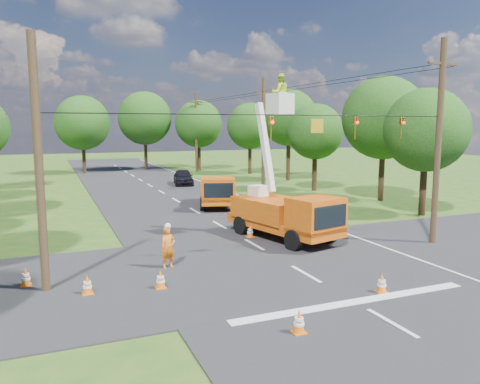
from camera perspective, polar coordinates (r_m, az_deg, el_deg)
name	(u,v)px	position (r m, az deg, el deg)	size (l,w,h in m)	color
ground	(176,201)	(37.14, -7.80, -1.06)	(140.00, 140.00, 0.00)	#235218
road_main	(176,201)	(37.14, -7.80, -1.06)	(12.00, 100.00, 0.06)	black
road_cross	(282,262)	(20.63, 5.18, -8.45)	(56.00, 10.00, 0.07)	black
stop_bar	(355,303)	(16.45, 13.83, -13.03)	(9.00, 0.45, 0.02)	silver
edge_line	(242,197)	(38.91, 0.20, -0.57)	(0.12, 90.00, 0.02)	silver
bucket_truck	(285,205)	(24.15, 5.55, -1.65)	(3.91, 6.96, 8.45)	#D6560F
second_truck	(217,190)	(34.00, -2.77, 0.21)	(4.07, 6.55, 2.31)	#D6560F
ground_worker	(168,248)	(19.62, -8.75, -6.71)	(0.64, 0.42, 1.76)	orange
distant_car	(183,177)	(47.06, -6.94, 1.83)	(1.83, 4.54, 1.55)	black
traffic_cone_0	(299,322)	(13.84, 7.20, -15.41)	(0.38, 0.38, 0.71)	orange
traffic_cone_1	(382,283)	(17.50, 16.90, -10.60)	(0.38, 0.38, 0.71)	orange
traffic_cone_2	(250,231)	(24.69, 1.25, -4.78)	(0.38, 0.38, 0.71)	orange
traffic_cone_3	(270,213)	(29.81, 3.71, -2.56)	(0.38, 0.38, 0.71)	orange
traffic_cone_4	(161,279)	(17.40, -9.66, -10.47)	(0.38, 0.38, 0.71)	orange
traffic_cone_5	(87,285)	(17.45, -18.11, -10.71)	(0.38, 0.38, 0.71)	orange
traffic_cone_6	(26,277)	(19.14, -24.66, -9.38)	(0.38, 0.38, 0.71)	orange
traffic_cone_7	(228,198)	(35.93, -1.50, -0.71)	(0.38, 0.38, 0.71)	orange
pole_right_near	(438,141)	(24.92, 23.03, 5.72)	(1.80, 0.30, 10.00)	#4C3823
pole_right_mid	(263,134)	(41.48, 2.86, 7.04)	(1.80, 0.30, 10.00)	#4C3823
pole_right_far	(196,132)	(60.17, -5.38, 7.34)	(1.80, 0.30, 10.00)	#4C3823
pole_left	(39,166)	(17.55, -23.32, 2.98)	(0.30, 0.30, 9.00)	#4C3823
signal_span	(330,125)	(20.90, 10.86, 8.00)	(18.00, 0.29, 1.07)	black
tree_right_a	(426,130)	(32.69, 21.75, 7.00)	(5.40, 5.40, 8.28)	#382616
tree_right_b	(384,118)	(38.17, 17.13, 8.60)	(6.40, 6.40, 9.65)	#382616
tree_right_c	(315,132)	(42.84, 9.18, 7.26)	(5.00, 5.00, 7.83)	#382616
tree_right_d	(289,118)	(50.57, 5.97, 8.98)	(6.00, 6.00, 9.70)	#382616
tree_right_e	(250,126)	(57.32, 1.23, 8.05)	(5.60, 5.60, 8.63)	#382616
tree_far_a	(82,123)	(60.64, -18.66, 7.99)	(6.60, 6.60, 9.50)	#382616
tree_far_b	(145,118)	(63.68, -11.54, 8.79)	(7.00, 7.00, 10.32)	#382616
tree_far_c	(199,124)	(62.37, -5.05, 8.25)	(6.20, 6.20, 9.18)	#382616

